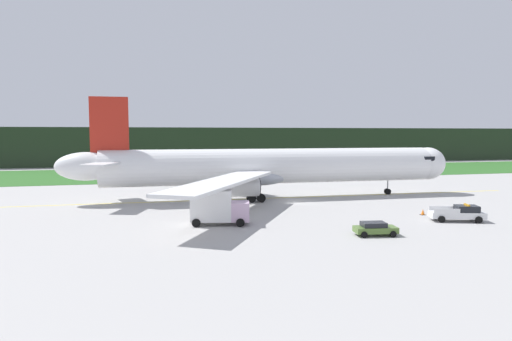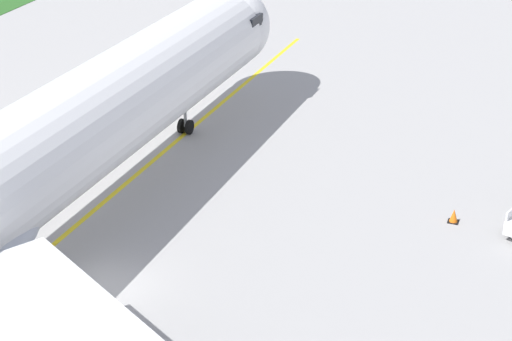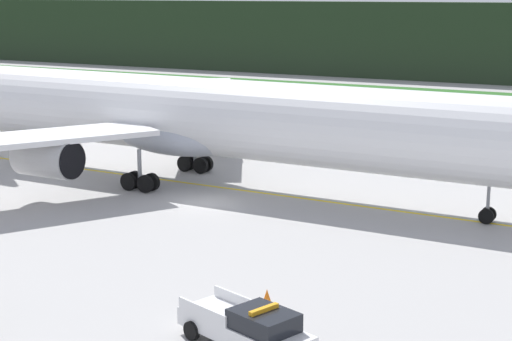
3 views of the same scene
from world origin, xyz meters
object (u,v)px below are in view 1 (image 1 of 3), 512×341
(airliner, at_px, (269,167))
(staff_car, at_px, (375,228))
(catering_truck, at_px, (217,207))
(ops_pickup_truck, at_px, (459,213))
(apron_cone, at_px, (423,212))

(airliner, bearing_deg, staff_car, -83.39)
(airliner, height_order, staff_car, airliner)
(catering_truck, xyz_separation_m, staff_car, (13.73, -8.70, -1.23))
(ops_pickup_truck, xyz_separation_m, catering_truck, (-26.27, 4.84, 1.03))
(catering_truck, relative_size, staff_car, 1.55)
(airliner, relative_size, catering_truck, 9.11)
(staff_car, bearing_deg, ops_pickup_truck, 17.13)
(ops_pickup_truck, height_order, staff_car, ops_pickup_truck)
(catering_truck, relative_size, apron_cone, 9.49)
(airliner, relative_size, apron_cone, 86.43)
(ops_pickup_truck, distance_m, catering_truck, 26.73)
(catering_truck, bearing_deg, apron_cone, -0.96)
(ops_pickup_truck, distance_m, staff_car, 13.13)
(ops_pickup_truck, bearing_deg, apron_cone, 108.42)
(staff_car, bearing_deg, apron_cone, 36.81)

